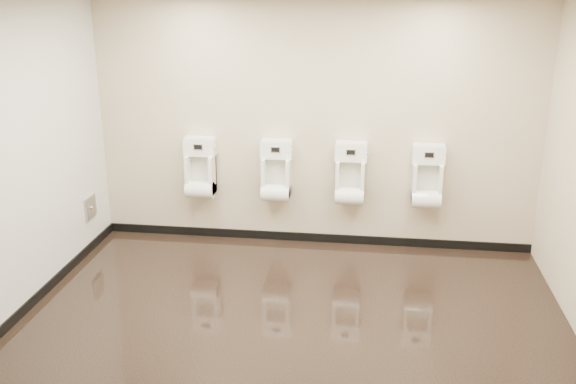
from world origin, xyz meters
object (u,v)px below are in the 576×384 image
at_px(access_panel, 90,208).
at_px(urinal_3, 427,181).
at_px(urinal_1, 276,175).
at_px(urinal_0, 200,172).
at_px(urinal_2, 350,178).

relative_size(access_panel, urinal_3, 0.37).
xyz_separation_m(access_panel, urinal_1, (2.07, 0.43, 0.34)).
xyz_separation_m(urinal_1, urinal_3, (1.69, 0.00, 0.00)).
relative_size(urinal_0, urinal_3, 1.00).
bearing_deg(urinal_3, urinal_0, 180.00).
bearing_deg(access_panel, urinal_3, 6.51).
xyz_separation_m(access_panel, urinal_0, (1.18, 0.43, 0.34)).
bearing_deg(urinal_1, urinal_0, 180.00).
relative_size(urinal_1, urinal_2, 1.00).
bearing_deg(access_panel, urinal_1, 11.70).
xyz_separation_m(urinal_0, urinal_1, (0.89, 0.00, 0.00)).
distance_m(urinal_1, urinal_3, 1.69).
relative_size(urinal_1, urinal_3, 1.00).
xyz_separation_m(urinal_2, urinal_3, (0.85, 0.00, 0.00)).
bearing_deg(urinal_2, urinal_3, 0.00).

